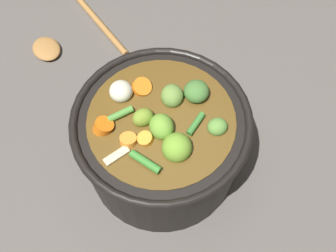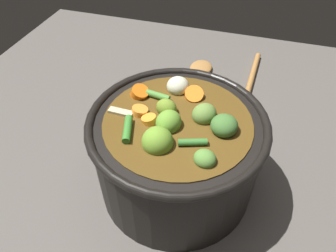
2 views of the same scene
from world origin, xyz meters
name	(u,v)px [view 1 (image 1 of 2)]	position (x,y,z in m)	size (l,w,h in m)	color
ground_plane	(163,161)	(0.00, 0.00, 0.00)	(1.10, 1.10, 0.00)	#514C47
cooking_pot	(162,140)	(0.00, 0.00, 0.08)	(0.26, 0.26, 0.17)	black
wooden_spoon	(69,38)	(0.02, 0.34, 0.01)	(0.16, 0.21, 0.01)	#9F6E38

